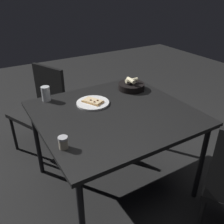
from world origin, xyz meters
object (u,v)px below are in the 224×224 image
object	(u,v)px
beer_glass	(46,94)
dining_table	(114,118)
pizza_plate	(93,102)
pepper_shaker	(63,143)
chair_near	(42,104)
bread_basket	(131,86)

from	to	relation	value
beer_glass	dining_table	bearing A→B (deg)	39.84
pizza_plate	pepper_shaker	size ratio (longest dim) A/B	3.45
dining_table	pepper_shaker	distance (m)	0.55
dining_table	chair_near	world-z (taller)	chair_near
bread_basket	pepper_shaker	distance (m)	1.00
pizza_plate	bread_basket	xyz separation A→B (m)	(-0.08, 0.44, 0.02)
bread_basket	beer_glass	world-z (taller)	beer_glass
dining_table	chair_near	size ratio (longest dim) A/B	1.33
dining_table	bread_basket	size ratio (longest dim) A/B	4.82
beer_glass	chair_near	distance (m)	0.54
dining_table	pepper_shaker	size ratio (longest dim) A/B	14.84
bread_basket	pizza_plate	bearing A→B (deg)	-79.25
pepper_shaker	bread_basket	bearing A→B (deg)	121.51
dining_table	pepper_shaker	world-z (taller)	pepper_shaker
dining_table	beer_glass	size ratio (longest dim) A/B	9.43
dining_table	pizza_plate	distance (m)	0.23
chair_near	dining_table	bearing A→B (deg)	19.20
bread_basket	pepper_shaker	bearing A→B (deg)	-58.49
pepper_shaker	chair_near	size ratio (longest dim) A/B	0.09
pizza_plate	pepper_shaker	world-z (taller)	pepper_shaker
pepper_shaker	chair_near	distance (m)	1.19
bread_basket	chair_near	xyz separation A→B (m)	(-0.62, -0.67, -0.28)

